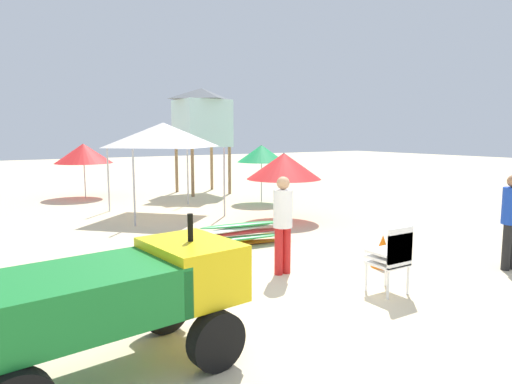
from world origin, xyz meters
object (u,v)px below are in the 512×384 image
Objects in this scene: beach_umbrella_left at (284,166)px; lifeguard_near_left at (511,216)px; beach_umbrella_mid at (261,154)px; popup_canopy at (163,135)px; lifeguard_near_center at (283,219)px; utility_cart at (119,295)px; stacked_plastic_chairs at (393,254)px; lifeguard_tower at (202,117)px; beach_umbrella_far at (84,153)px; surfboard_pile at (240,235)px; traffic_cone_near at (383,251)px.

lifeguard_near_left is at bearing -83.18° from beach_umbrella_left.
popup_canopy is at bearing -173.46° from beach_umbrella_mid.
lifeguard_near_center is 8.04m from beach_umbrella_mid.
utility_cart is 2.62× the size of stacked_plastic_chairs.
lifeguard_tower reaches higher than beach_umbrella_far.
beach_umbrella_mid is 0.95× the size of beach_umbrella_far.
lifeguard_near_center is at bearing 28.70° from utility_cart.
beach_umbrella_far is (-0.89, 11.32, 0.67)m from lifeguard_near_center.
surfboard_pile is 4.50× the size of traffic_cone_near.
lifeguard_near_center is (-0.80, 1.64, 0.34)m from stacked_plastic_chairs.
utility_cart reaches higher than traffic_cone_near.
popup_canopy reaches higher than traffic_cone_near.
popup_canopy is at bearing 110.23° from lifeguard_near_left.
surfboard_pile is at bearing 80.48° from lifeguard_near_center.
surfboard_pile is at bearing -142.69° from beach_umbrella_left.
traffic_cone_near is at bearing -62.51° from surfboard_pile.
stacked_plastic_chairs reaches higher than surfboard_pile.
lifeguard_tower is at bearing 101.74° from beach_umbrella_mid.
lifeguard_near_left is 0.80× the size of beach_umbrella_far.
lifeguard_tower is (6.50, 11.91, 2.17)m from utility_cart.
lifeguard_near_left is at bearing -89.34° from lifeguard_tower.
popup_canopy reaches higher than beach_umbrella_far.
utility_cart is at bearing -99.89° from beach_umbrella_far.
popup_canopy reaches higher than beach_umbrella_left.
popup_canopy reaches higher than lifeguard_near_center.
traffic_cone_near is at bearing -79.38° from popup_canopy.
traffic_cone_near is at bearing 144.53° from lifeguard_near_left.
stacked_plastic_chairs is at bearing -102.11° from lifeguard_tower.
beach_umbrella_left is (-0.55, -6.28, -1.49)m from lifeguard_tower.
lifeguard_tower is 2.08× the size of beach_umbrella_mid.
surfboard_pile is 1.57× the size of lifeguard_near_center.
lifeguard_near_left is (3.13, -3.90, 0.71)m from surfboard_pile.
stacked_plastic_chairs is 2.71m from lifeguard_near_left.
popup_canopy is 7.53m from traffic_cone_near.
beach_umbrella_left reaches higher than traffic_cone_near.
beach_umbrella_mid is at bearing -78.26° from lifeguard_tower.
beach_umbrella_mid reaches higher than stacked_plastic_chairs.
lifeguard_near_left is at bearing -93.48° from beach_umbrella_mid.
lifeguard_near_left is at bearing -69.77° from popup_canopy.
lifeguard_near_left is 0.84× the size of beach_umbrella_mid.
utility_cart is 1.04× the size of surfboard_pile.
surfboard_pile is 1.26× the size of beach_umbrella_far.
popup_canopy is at bearing -128.83° from lifeguard_tower.
popup_canopy is at bearing 92.89° from stacked_plastic_chairs.
popup_canopy is at bearing 86.63° from lifeguard_near_center.
lifeguard_near_left reaches higher than lifeguard_near_center.
surfboard_pile is 1.28× the size of beach_umbrella_left.
beach_umbrella_far is (-4.90, 4.39, -0.05)m from beach_umbrella_mid.
beach_umbrella_left reaches higher than surfboard_pile.
beach_umbrella_far reaches higher than traffic_cone_near.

